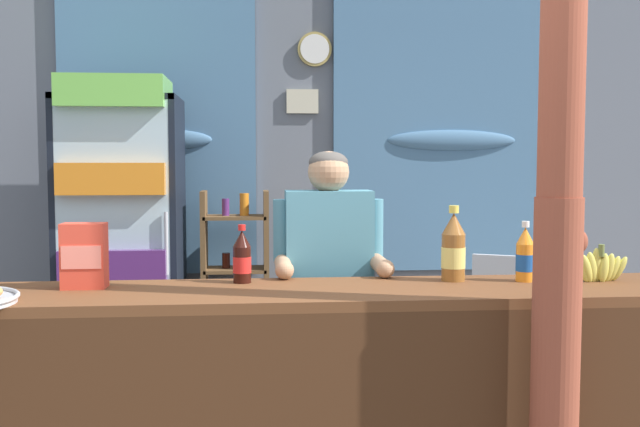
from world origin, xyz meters
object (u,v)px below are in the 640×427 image
object	(u,v)px
timber_post	(559,214)
shopkeeper	(329,273)
soda_bottle_orange_soda	(525,256)
soda_bottle_iced_tea	(453,249)
bottle_shelf_rack	(236,275)
drink_fridge	(121,215)
snack_box_crackers	(84,256)
plastic_lawn_chair	(507,308)
banana_bunch	(599,267)
soda_bottle_cola	(242,258)
stall_counter	(344,390)

from	to	relation	value
timber_post	shopkeeper	size ratio (longest dim) A/B	1.77
shopkeeper	soda_bottle_orange_soda	world-z (taller)	shopkeeper
timber_post	soda_bottle_iced_tea	xyz separation A→B (m)	(-0.22, 0.54, -0.18)
soda_bottle_iced_tea	soda_bottle_orange_soda	distance (m)	0.30
bottle_shelf_rack	soda_bottle_iced_tea	distance (m)	2.47
shopkeeper	drink_fridge	bearing A→B (deg)	127.01
drink_fridge	snack_box_crackers	size ratio (longest dim) A/B	7.82
snack_box_crackers	bottle_shelf_rack	bearing A→B (deg)	77.05
plastic_lawn_chair	soda_bottle_orange_soda	distance (m)	1.87
soda_bottle_orange_soda	banana_bunch	xyz separation A→B (m)	(0.31, -0.03, -0.05)
soda_bottle_cola	banana_bunch	xyz separation A→B (m)	(1.47, -0.10, -0.04)
drink_fridge	shopkeeper	bearing A→B (deg)	-52.99
stall_counter	plastic_lawn_chair	size ratio (longest dim) A/B	4.27
stall_counter	snack_box_crackers	world-z (taller)	snack_box_crackers
timber_post	shopkeeper	xyz separation A→B (m)	(-0.70, 0.90, -0.33)
snack_box_crackers	soda_bottle_cola	bearing A→B (deg)	6.86
drink_fridge	soda_bottle_cola	distance (m)	2.13
shopkeeper	soda_bottle_cola	world-z (taller)	shopkeeper
soda_bottle_cola	stall_counter	bearing A→B (deg)	-36.44
shopkeeper	soda_bottle_cola	size ratio (longest dim) A/B	6.32
banana_bunch	bottle_shelf_rack	bearing A→B (deg)	124.15
soda_bottle_cola	banana_bunch	distance (m)	1.48
shopkeeper	snack_box_crackers	size ratio (longest dim) A/B	5.90
soda_bottle_iced_tea	soda_bottle_cola	bearing A→B (deg)	178.09
timber_post	soda_bottle_iced_tea	bearing A→B (deg)	112.06
plastic_lawn_chair	soda_bottle_iced_tea	size ratio (longest dim) A/B	2.74
bottle_shelf_rack	soda_bottle_iced_tea	world-z (taller)	soda_bottle_iced_tea
stall_counter	bottle_shelf_rack	xyz separation A→B (m)	(-0.48, 2.48, 0.05)
timber_post	drink_fridge	world-z (taller)	timber_post
plastic_lawn_chair	soda_bottle_orange_soda	bearing A→B (deg)	-107.66
timber_post	banana_bunch	size ratio (longest dim) A/B	10.14
plastic_lawn_chair	shopkeeper	xyz separation A→B (m)	(-1.32, -1.30, 0.46)
soda_bottle_cola	bottle_shelf_rack	bearing A→B (deg)	92.34
timber_post	snack_box_crackers	size ratio (longest dim) A/B	10.47
bottle_shelf_rack	soda_bottle_orange_soda	bearing A→B (deg)	-61.02
soda_bottle_orange_soda	plastic_lawn_chair	bearing A→B (deg)	72.34
plastic_lawn_chair	shopkeeper	bearing A→B (deg)	-135.38
drink_fridge	soda_bottle_iced_tea	bearing A→B (deg)	-49.28
drink_fridge	bottle_shelf_rack	size ratio (longest dim) A/B	1.60
drink_fridge	soda_bottle_iced_tea	world-z (taller)	drink_fridge
plastic_lawn_chair	snack_box_crackers	xyz separation A→B (m)	(-2.32, -1.70, 0.60)
snack_box_crackers	banana_bunch	size ratio (longest dim) A/B	0.97
timber_post	bottle_shelf_rack	distance (m)	3.07
bottle_shelf_rack	soda_bottle_cola	world-z (taller)	bottle_shelf_rack
stall_counter	timber_post	bearing A→B (deg)	-21.65
shopkeeper	timber_post	bearing A→B (deg)	-51.95
shopkeeper	plastic_lawn_chair	bearing A→B (deg)	44.62
bottle_shelf_rack	plastic_lawn_chair	xyz separation A→B (m)	(1.80, -0.57, -0.16)
plastic_lawn_chair	soda_bottle_iced_tea	distance (m)	1.95
timber_post	snack_box_crackers	world-z (taller)	timber_post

